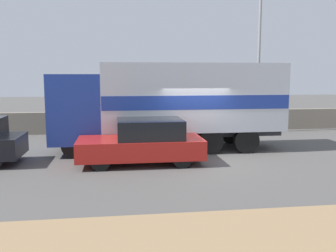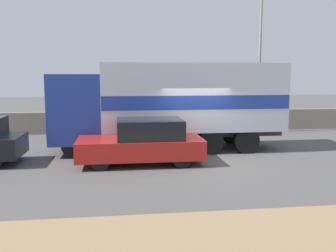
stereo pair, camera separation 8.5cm
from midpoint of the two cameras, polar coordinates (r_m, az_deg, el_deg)
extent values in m
plane|color=#514F4C|center=(13.29, 5.14, -5.22)|extent=(80.00, 80.00, 0.00)
cube|color=gray|center=(19.79, 0.83, 0.76)|extent=(60.00, 0.35, 1.11)
cylinder|color=gray|center=(19.89, 13.89, 9.13)|extent=(0.14, 0.14, 7.04)
cube|color=navy|center=(14.76, -13.55, 2.68)|extent=(1.91, 2.41, 2.58)
cube|color=black|center=(14.85, -17.21, 4.57)|extent=(0.06, 2.05, 1.13)
cube|color=#2D2D33|center=(15.09, 3.76, -0.89)|extent=(7.06, 1.34, 0.25)
cube|color=silver|center=(14.94, 3.81, 4.50)|extent=(7.06, 2.43, 2.59)
cube|color=navy|center=(14.95, 3.81, 3.92)|extent=(7.02, 2.45, 0.52)
cylinder|color=black|center=(13.90, -13.82, -2.79)|extent=(0.97, 0.28, 0.97)
cylinder|color=black|center=(15.93, -13.03, -1.42)|extent=(0.97, 0.28, 0.97)
cylinder|color=black|center=(14.66, 12.02, -2.19)|extent=(0.97, 0.28, 0.97)
cylinder|color=black|center=(16.59, 9.64, -0.97)|extent=(0.97, 0.28, 0.97)
cylinder|color=black|center=(14.25, 6.66, -2.36)|extent=(0.97, 0.28, 0.97)
cylinder|color=black|center=(16.24, 4.87, -1.08)|extent=(0.97, 0.28, 0.97)
cube|color=#B21E19|center=(12.69, -4.10, -3.29)|extent=(4.18, 1.88, 0.63)
cube|color=black|center=(12.61, -2.61, -0.41)|extent=(2.18, 1.73, 0.64)
cylinder|color=black|center=(11.93, -10.10, -5.29)|extent=(0.62, 0.20, 0.62)
cylinder|color=black|center=(13.53, -9.80, -3.72)|extent=(0.62, 0.20, 0.62)
cylinder|color=black|center=(12.09, 2.33, -4.99)|extent=(0.62, 0.20, 0.62)
cylinder|color=black|center=(13.68, 1.14, -3.48)|extent=(0.62, 0.20, 0.62)
cylinder|color=black|center=(14.64, -23.21, -3.20)|extent=(0.71, 0.20, 0.71)
camera|label=1|loc=(0.04, -89.82, 0.02)|focal=40.00mm
camera|label=2|loc=(0.04, 90.18, -0.02)|focal=40.00mm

